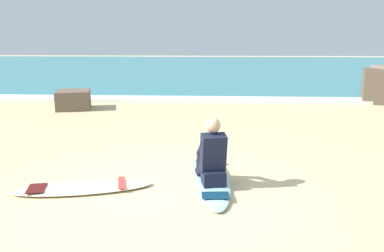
{
  "coord_description": "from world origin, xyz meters",
  "views": [
    {
      "loc": [
        0.73,
        -4.83,
        2.11
      ],
      "look_at": [
        0.36,
        1.88,
        0.55
      ],
      "focal_mm": 35.89,
      "sensor_mm": 36.0,
      "label": 1
    }
  ],
  "objects": [
    {
      "name": "surfer_seated",
      "position": [
        0.73,
        0.41,
        0.44
      ],
      "size": [
        0.48,
        0.75,
        0.95
      ],
      "color": "black",
      "rests_on": "surfboard_main"
    },
    {
      "name": "shoreline_rock",
      "position": [
        -3.44,
        6.33,
        0.28
      ],
      "size": [
        1.18,
        1.2,
        0.56
      ],
      "primitive_type": "cube",
      "rotation": [
        0.0,
        0.0,
        0.26
      ],
      "color": "brown",
      "rests_on": "ground"
    },
    {
      "name": "breaking_foam",
      "position": [
        0.0,
        7.95,
        0.06
      ],
      "size": [
        80.0,
        0.9,
        0.11
      ],
      "primitive_type": "cube",
      "color": "white",
      "rests_on": "ground"
    },
    {
      "name": "surfboard_spare_near",
      "position": [
        -1.09,
        0.16,
        0.04
      ],
      "size": [
        2.0,
        0.96,
        0.08
      ],
      "color": "#EFE5C6",
      "rests_on": "ground"
    },
    {
      "name": "sea",
      "position": [
        0.0,
        21.65,
        0.05
      ],
      "size": [
        80.0,
        28.0,
        0.1
      ],
      "primitive_type": "cube",
      "color": "teal",
      "rests_on": "ground"
    },
    {
      "name": "ground_plane",
      "position": [
        0.0,
        0.0,
        0.0
      ],
      "size": [
        80.0,
        80.0,
        0.0
      ],
      "primitive_type": "plane",
      "color": "#CCB584"
    },
    {
      "name": "surfboard_main",
      "position": [
        0.73,
        0.68,
        0.04
      ],
      "size": [
        0.69,
        2.45,
        0.08
      ],
      "color": "#9ED1E5",
      "rests_on": "ground"
    }
  ]
}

